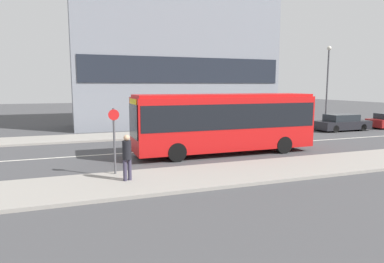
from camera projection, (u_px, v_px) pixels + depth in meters
ground_plane at (178, 150)px, 20.25m from camera, size 120.00×120.00×0.00m
sidewalk_near at (223, 174)px, 14.41m from camera, size 44.00×3.50×0.13m
sidewalk_far at (154, 134)px, 26.06m from camera, size 44.00×3.50×0.13m
lane_centerline at (178, 150)px, 20.25m from camera, size 41.80×0.16×0.01m
apartment_block_left_tower at (175, 27)px, 32.06m from camera, size 18.84×6.38×18.53m
city_bus at (225, 120)px, 18.87m from camera, size 10.12×2.50×3.30m
parked_car_0 at (342, 123)px, 28.72m from camera, size 4.68×1.81×1.38m
pedestrian_near_stop at (127, 155)px, 13.09m from camera, size 0.34×0.34×1.78m
bus_stop_sign at (114, 136)px, 14.00m from camera, size 0.44×0.12×2.73m
street_lamp at (328, 78)px, 29.60m from camera, size 0.36×0.36×7.00m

